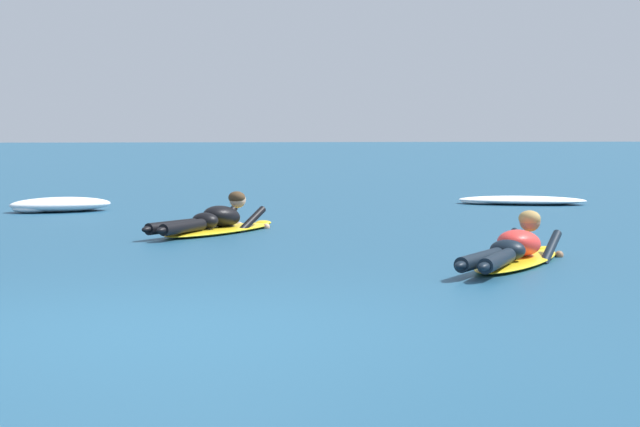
# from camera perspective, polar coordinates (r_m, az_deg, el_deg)

# --- Properties ---
(ground_plane) EXTENTS (120.00, 120.00, 0.00)m
(ground_plane) POSITION_cam_1_polar(r_m,az_deg,el_deg) (17.78, -6.51, 0.04)
(ground_plane) COLOR navy
(surfer_near) EXTENTS (1.66, 2.43, 0.54)m
(surfer_near) POSITION_cam_1_polar(r_m,az_deg,el_deg) (11.34, 9.41, -1.81)
(surfer_near) COLOR yellow
(surfer_near) RESTS_ON ground
(surfer_far) EXTENTS (1.77, 2.30, 0.55)m
(surfer_far) POSITION_cam_1_polar(r_m,az_deg,el_deg) (14.48, -5.11, -0.43)
(surfer_far) COLOR yellow
(surfer_far) RESTS_ON ground
(whitewater_front) EXTENTS (2.25, 1.38, 0.14)m
(whitewater_front) POSITION_cam_1_polar(r_m,az_deg,el_deg) (19.75, 9.79, 0.63)
(whitewater_front) COLOR white
(whitewater_front) RESTS_ON ground
(whitewater_mid_right) EXTENTS (1.71, 1.25, 0.22)m
(whitewater_mid_right) POSITION_cam_1_polar(r_m,az_deg,el_deg) (18.31, -12.48, 0.41)
(whitewater_mid_right) COLOR white
(whitewater_mid_right) RESTS_ON ground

